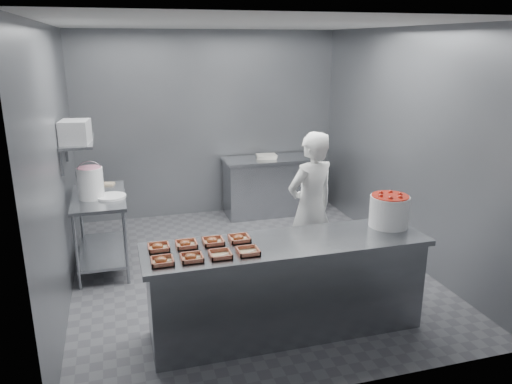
# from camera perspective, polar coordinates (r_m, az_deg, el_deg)

# --- Properties ---
(floor) EXTENTS (4.50, 4.50, 0.00)m
(floor) POSITION_cam_1_polar(r_m,az_deg,el_deg) (6.05, -0.90, -8.88)
(floor) COLOR #4C4C51
(floor) RESTS_ON ground
(ceiling) EXTENTS (4.50, 4.50, 0.00)m
(ceiling) POSITION_cam_1_polar(r_m,az_deg,el_deg) (5.46, -1.04, 18.66)
(ceiling) COLOR white
(ceiling) RESTS_ON wall_back
(wall_back) EXTENTS (4.00, 0.04, 2.80)m
(wall_back) POSITION_cam_1_polar(r_m,az_deg,el_deg) (7.75, -5.38, 7.64)
(wall_back) COLOR slate
(wall_back) RESTS_ON ground
(wall_left) EXTENTS (0.04, 4.50, 2.80)m
(wall_left) POSITION_cam_1_polar(r_m,az_deg,el_deg) (5.44, -21.78, 2.58)
(wall_left) COLOR slate
(wall_left) RESTS_ON ground
(wall_right) EXTENTS (0.04, 4.50, 2.80)m
(wall_right) POSITION_cam_1_polar(r_m,az_deg,el_deg) (6.40, 16.66, 5.08)
(wall_right) COLOR slate
(wall_right) RESTS_ON ground
(service_counter) EXTENTS (2.60, 0.70, 0.90)m
(service_counter) POSITION_cam_1_polar(r_m,az_deg,el_deg) (4.70, 3.50, -10.74)
(service_counter) COLOR slate
(service_counter) RESTS_ON ground
(prep_table) EXTENTS (0.60, 1.20, 0.90)m
(prep_table) POSITION_cam_1_polar(r_m,az_deg,el_deg) (6.21, -17.31, -3.08)
(prep_table) COLOR slate
(prep_table) RESTS_ON ground
(back_counter) EXTENTS (1.50, 0.60, 0.90)m
(back_counter) POSITION_cam_1_polar(r_m,az_deg,el_deg) (7.84, 1.77, 0.72)
(back_counter) COLOR slate
(back_counter) RESTS_ON ground
(wall_shelf) EXTENTS (0.35, 0.90, 0.03)m
(wall_shelf) POSITION_cam_1_polar(r_m,az_deg,el_deg) (5.98, -19.74, 5.47)
(wall_shelf) COLOR slate
(wall_shelf) RESTS_ON wall_left
(tray_0) EXTENTS (0.19, 0.18, 0.06)m
(tray_0) POSITION_cam_1_polar(r_m,az_deg,el_deg) (4.14, -10.70, -7.73)
(tray_0) COLOR tan
(tray_0) RESTS_ON service_counter
(tray_1) EXTENTS (0.19, 0.18, 0.06)m
(tray_1) POSITION_cam_1_polar(r_m,az_deg,el_deg) (4.17, -7.39, -7.42)
(tray_1) COLOR tan
(tray_1) RESTS_ON service_counter
(tray_2) EXTENTS (0.19, 0.18, 0.04)m
(tray_2) POSITION_cam_1_polar(r_m,az_deg,el_deg) (4.21, -4.10, -7.12)
(tray_2) COLOR tan
(tray_2) RESTS_ON service_counter
(tray_3) EXTENTS (0.19, 0.18, 0.04)m
(tray_3) POSITION_cam_1_polar(r_m,az_deg,el_deg) (4.26, -0.92, -6.77)
(tray_3) COLOR tan
(tray_3) RESTS_ON service_counter
(tray_4) EXTENTS (0.19, 0.18, 0.06)m
(tray_4) POSITION_cam_1_polar(r_m,az_deg,el_deg) (4.41, -11.09, -6.18)
(tray_4) COLOR tan
(tray_4) RESTS_ON service_counter
(tray_5) EXTENTS (0.19, 0.18, 0.06)m
(tray_5) POSITION_cam_1_polar(r_m,az_deg,el_deg) (4.44, -8.00, -5.90)
(tray_5) COLOR tan
(tray_5) RESTS_ON service_counter
(tray_6) EXTENTS (0.19, 0.18, 0.06)m
(tray_6) POSITION_cam_1_polar(r_m,az_deg,el_deg) (4.47, -4.94, -5.61)
(tray_6) COLOR tan
(tray_6) RESTS_ON service_counter
(tray_7) EXTENTS (0.19, 0.18, 0.06)m
(tray_7) POSITION_cam_1_polar(r_m,az_deg,el_deg) (4.52, -1.95, -5.30)
(tray_7) COLOR tan
(tray_7) RESTS_ON service_counter
(worker) EXTENTS (0.72, 0.59, 1.71)m
(worker) POSITION_cam_1_polar(r_m,az_deg,el_deg) (5.59, 6.27, -1.77)
(worker) COLOR white
(worker) RESTS_ON ground
(strawberry_tub) EXTENTS (0.38, 0.38, 0.31)m
(strawberry_tub) POSITION_cam_1_polar(r_m,az_deg,el_deg) (4.99, 14.98, -1.98)
(strawberry_tub) COLOR white
(strawberry_tub) RESTS_ON service_counter
(glaze_bucket) EXTENTS (0.30, 0.29, 0.44)m
(glaze_bucket) POSITION_cam_1_polar(r_m,az_deg,el_deg) (5.97, -18.39, 1.06)
(glaze_bucket) COLOR white
(glaze_bucket) RESTS_ON prep_table
(bucket_lid) EXTENTS (0.42, 0.42, 0.03)m
(bucket_lid) POSITION_cam_1_polar(r_m,az_deg,el_deg) (5.98, -16.25, -0.50)
(bucket_lid) COLOR white
(bucket_lid) RESTS_ON prep_table
(rag) EXTENTS (0.18, 0.16, 0.02)m
(rag) POSITION_cam_1_polar(r_m,az_deg,el_deg) (6.53, -16.57, 0.89)
(rag) COLOR #CCB28C
(rag) RESTS_ON prep_table
(appliance) EXTENTS (0.34, 0.37, 0.25)m
(appliance) POSITION_cam_1_polar(r_m,az_deg,el_deg) (5.76, -19.97, 6.48)
(appliance) COLOR gray
(appliance) RESTS_ON wall_shelf
(paper_stack) EXTENTS (0.34, 0.28, 0.06)m
(paper_stack) POSITION_cam_1_polar(r_m,az_deg,el_deg) (7.70, 1.21, 4.09)
(paper_stack) COLOR silver
(paper_stack) RESTS_ON back_counter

